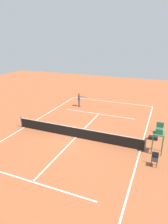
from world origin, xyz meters
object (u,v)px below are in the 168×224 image
at_px(tennis_ball, 78,111).
at_px(equipment_bag, 153,138).
at_px(courtside_chair_near, 155,158).
at_px(umpire_chair, 159,133).
at_px(player_serving, 79,98).
at_px(courtside_chair_mid, 160,127).

relative_size(tennis_ball, equipment_bag, 0.09).
height_order(courtside_chair_near, equipment_bag, courtside_chair_near).
relative_size(umpire_chair, equipment_bag, 3.17).
bearing_deg(player_serving, umpire_chair, 54.62).
height_order(courtside_chair_mid, equipment_bag, courtside_chair_mid).
xyz_separation_m(tennis_ball, courtside_chair_mid, (-9.27, 2.49, 0.50)).
bearing_deg(courtside_chair_mid, umpire_chair, 90.20).
bearing_deg(equipment_bag, umpire_chair, 101.17).
bearing_deg(tennis_ball, courtside_chair_mid, 164.94).
xyz_separation_m(courtside_chair_near, courtside_chair_mid, (-0.02, -5.39, 0.00)).
distance_m(umpire_chair, courtside_chair_near, 2.08).
bearing_deg(courtside_chair_near, courtside_chair_mid, -90.26).
bearing_deg(player_serving, tennis_ball, 20.54).
relative_size(courtside_chair_mid, equipment_bag, 1.25).
xyz_separation_m(umpire_chair, courtside_chair_mid, (0.01, -3.61, -1.07)).
bearing_deg(tennis_ball, umpire_chair, 146.69).
bearing_deg(player_serving, equipment_bag, 61.70).
height_order(umpire_chair, courtside_chair_near, umpire_chair).
height_order(umpire_chair, courtside_chair_mid, umpire_chair).
height_order(umpire_chair, equipment_bag, umpire_chair).
distance_m(tennis_ball, courtside_chair_near, 12.16).
bearing_deg(tennis_ball, equipment_bag, 155.54).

